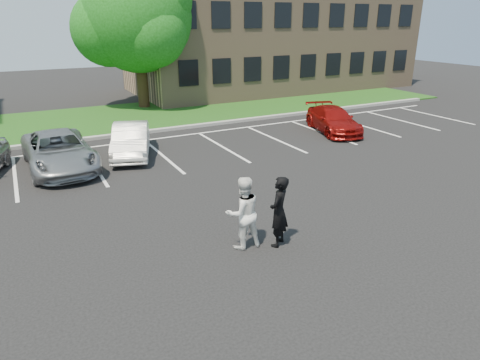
% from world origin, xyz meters
% --- Properties ---
extents(ground_plane, '(90.00, 90.00, 0.00)m').
position_xyz_m(ground_plane, '(0.00, 0.00, 0.00)').
color(ground_plane, black).
rests_on(ground_plane, ground).
extents(curb, '(40.00, 0.30, 0.15)m').
position_xyz_m(curb, '(0.00, 12.00, 0.07)').
color(curb, gray).
rests_on(curb, ground).
extents(grass_strip, '(44.00, 8.00, 0.08)m').
position_xyz_m(grass_strip, '(0.00, 16.00, 0.04)').
color(grass_strip, '#0E480F').
rests_on(grass_strip, ground).
extents(stall_lines, '(34.00, 5.36, 0.01)m').
position_xyz_m(stall_lines, '(1.40, 8.95, 0.01)').
color(stall_lines, white).
rests_on(stall_lines, ground).
extents(office_building, '(22.40, 10.40, 8.30)m').
position_xyz_m(office_building, '(14.00, 21.99, 4.16)').
color(office_building, '#8F7458').
rests_on(office_building, ground).
extents(tree, '(7.80, 7.20, 8.80)m').
position_xyz_m(tree, '(2.32, 18.57, 5.35)').
color(tree, black).
rests_on(tree, ground).
extents(man_black_suit, '(0.80, 0.77, 1.85)m').
position_xyz_m(man_black_suit, '(0.22, -0.66, 0.92)').
color(man_black_suit, black).
rests_on(man_black_suit, ground).
extents(man_white_shirt, '(0.95, 0.76, 1.88)m').
position_xyz_m(man_white_shirt, '(-0.62, -0.33, 0.94)').
color(man_white_shirt, white).
rests_on(man_white_shirt, ground).
extents(car_silver_minivan, '(2.53, 5.12, 1.40)m').
position_xyz_m(car_silver_minivan, '(-3.97, 8.23, 0.70)').
color(car_silver_minivan, '#94979C').
rests_on(car_silver_minivan, ground).
extents(car_white_sedan, '(2.56, 4.27, 1.33)m').
position_xyz_m(car_white_sedan, '(-1.12, 8.64, 0.66)').
color(car_white_sedan, silver).
rests_on(car_white_sedan, ground).
extents(car_red_compact, '(2.81, 4.55, 1.23)m').
position_xyz_m(car_red_compact, '(8.93, 7.82, 0.62)').
color(car_red_compact, maroon).
rests_on(car_red_compact, ground).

